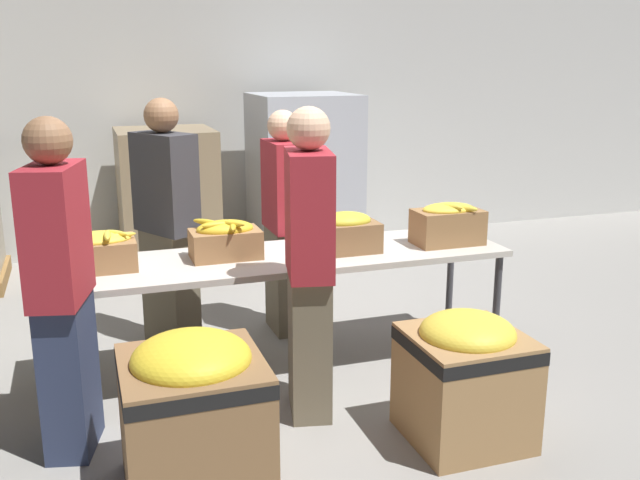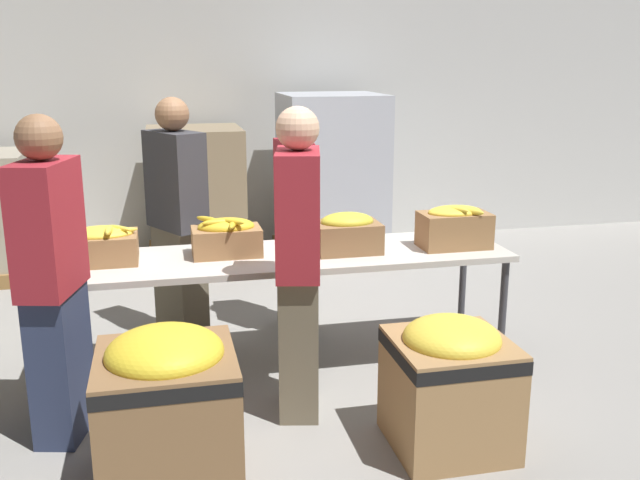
{
  "view_description": "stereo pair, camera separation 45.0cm",
  "coord_description": "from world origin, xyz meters",
  "px_view_note": "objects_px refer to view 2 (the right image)",
  "views": [
    {
      "loc": [
        -1.18,
        -4.23,
        2.0
      ],
      "look_at": [
        0.22,
        -0.1,
        0.88
      ],
      "focal_mm": 40.0,
      "sensor_mm": 36.0,
      "label": 1
    },
    {
      "loc": [
        -0.75,
        -4.35,
        2.0
      ],
      "look_at": [
        0.22,
        -0.1,
        0.88
      ],
      "focal_mm": 40.0,
      "sensor_mm": 36.0,
      "label": 2
    }
  ],
  "objects_px": {
    "sorting_table": "(284,261)",
    "volunteer_1": "(53,284)",
    "volunteer_3": "(299,266)",
    "donation_bin_0": "(168,402)",
    "banana_box_3": "(454,226)",
    "pallet_stack_0": "(332,179)",
    "banana_box_1": "(226,236)",
    "volunteer_0": "(178,223)",
    "donation_bin_1": "(450,380)",
    "volunteer_2": "(294,223)",
    "banana_box_0": "(102,244)",
    "pallet_stack_1": "(197,197)",
    "banana_box_2": "(347,232)"
  },
  "relations": [
    {
      "from": "banana_box_3",
      "to": "volunteer_1",
      "type": "distance_m",
      "value": 2.51
    },
    {
      "from": "banana_box_2",
      "to": "banana_box_3",
      "type": "distance_m",
      "value": 0.72
    },
    {
      "from": "volunteer_0",
      "to": "volunteer_3",
      "type": "xyz_separation_m",
      "value": [
        0.62,
        -1.28,
        0.01
      ]
    },
    {
      "from": "volunteer_0",
      "to": "volunteer_2",
      "type": "distance_m",
      "value": 0.84
    },
    {
      "from": "banana_box_1",
      "to": "volunteer_0",
      "type": "relative_size",
      "value": 0.25
    },
    {
      "from": "donation_bin_1",
      "to": "pallet_stack_1",
      "type": "height_order",
      "value": "pallet_stack_1"
    },
    {
      "from": "volunteer_3",
      "to": "pallet_stack_1",
      "type": "height_order",
      "value": "volunteer_3"
    },
    {
      "from": "sorting_table",
      "to": "volunteer_1",
      "type": "relative_size",
      "value": 1.68
    },
    {
      "from": "banana_box_1",
      "to": "pallet_stack_0",
      "type": "distance_m",
      "value": 2.79
    },
    {
      "from": "donation_bin_0",
      "to": "pallet_stack_1",
      "type": "relative_size",
      "value": 0.58
    },
    {
      "from": "banana_box_3",
      "to": "volunteer_0",
      "type": "bearing_deg",
      "value": 157.48
    },
    {
      "from": "banana_box_1",
      "to": "pallet_stack_1",
      "type": "relative_size",
      "value": 0.32
    },
    {
      "from": "volunteer_3",
      "to": "donation_bin_0",
      "type": "distance_m",
      "value": 1.04
    },
    {
      "from": "banana_box_1",
      "to": "banana_box_3",
      "type": "bearing_deg",
      "value": -5.21
    },
    {
      "from": "sorting_table",
      "to": "donation_bin_1",
      "type": "relative_size",
      "value": 4.11
    },
    {
      "from": "volunteer_3",
      "to": "pallet_stack_0",
      "type": "height_order",
      "value": "volunteer_3"
    },
    {
      "from": "volunteer_0",
      "to": "volunteer_2",
      "type": "bearing_deg",
      "value": 59.82
    },
    {
      "from": "volunteer_1",
      "to": "volunteer_3",
      "type": "distance_m",
      "value": 1.3
    },
    {
      "from": "banana_box_0",
      "to": "donation_bin_1",
      "type": "xyz_separation_m",
      "value": [
        1.78,
        -1.25,
        -0.51
      ]
    },
    {
      "from": "banana_box_3",
      "to": "volunteer_0",
      "type": "relative_size",
      "value": 0.26
    },
    {
      "from": "volunteer_2",
      "to": "pallet_stack_0",
      "type": "height_order",
      "value": "pallet_stack_0"
    },
    {
      "from": "donation_bin_0",
      "to": "pallet_stack_0",
      "type": "height_order",
      "value": "pallet_stack_0"
    },
    {
      "from": "pallet_stack_0",
      "to": "volunteer_1",
      "type": "bearing_deg",
      "value": -125.65
    },
    {
      "from": "sorting_table",
      "to": "banana_box_3",
      "type": "height_order",
      "value": "banana_box_3"
    },
    {
      "from": "volunteer_0",
      "to": "volunteer_2",
      "type": "height_order",
      "value": "volunteer_0"
    },
    {
      "from": "sorting_table",
      "to": "volunteer_1",
      "type": "distance_m",
      "value": 1.46
    },
    {
      "from": "donation_bin_1",
      "to": "pallet_stack_1",
      "type": "xyz_separation_m",
      "value": [
        -1.07,
        3.83,
        0.28
      ]
    },
    {
      "from": "pallet_stack_0",
      "to": "donation_bin_1",
      "type": "bearing_deg",
      "value": -94.2
    },
    {
      "from": "volunteer_3",
      "to": "donation_bin_0",
      "type": "relative_size",
      "value": 2.25
    },
    {
      "from": "volunteer_2",
      "to": "pallet_stack_0",
      "type": "relative_size",
      "value": 0.99
    },
    {
      "from": "banana_box_3",
      "to": "pallet_stack_1",
      "type": "relative_size",
      "value": 0.34
    },
    {
      "from": "donation_bin_0",
      "to": "pallet_stack_1",
      "type": "height_order",
      "value": "pallet_stack_1"
    },
    {
      "from": "sorting_table",
      "to": "banana_box_0",
      "type": "relative_size",
      "value": 6.63
    },
    {
      "from": "sorting_table",
      "to": "banana_box_2",
      "type": "relative_size",
      "value": 7.01
    },
    {
      "from": "volunteer_3",
      "to": "volunteer_0",
      "type": "bearing_deg",
      "value": 38.09
    },
    {
      "from": "banana_box_0",
      "to": "banana_box_3",
      "type": "relative_size",
      "value": 0.96
    },
    {
      "from": "sorting_table",
      "to": "pallet_stack_0",
      "type": "height_order",
      "value": "pallet_stack_0"
    },
    {
      "from": "banana_box_0",
      "to": "pallet_stack_0",
      "type": "relative_size",
      "value": 0.27
    },
    {
      "from": "donation_bin_1",
      "to": "banana_box_3",
      "type": "bearing_deg",
      "value": 66.85
    },
    {
      "from": "volunteer_0",
      "to": "volunteer_1",
      "type": "distance_m",
      "value": 1.44
    },
    {
      "from": "banana_box_3",
      "to": "donation_bin_1",
      "type": "distance_m",
      "value": 1.32
    },
    {
      "from": "banana_box_2",
      "to": "banana_box_0",
      "type": "bearing_deg",
      "value": 176.56
    },
    {
      "from": "sorting_table",
      "to": "volunteer_0",
      "type": "height_order",
      "value": "volunteer_0"
    },
    {
      "from": "donation_bin_1",
      "to": "volunteer_2",
      "type": "bearing_deg",
      "value": 104.29
    },
    {
      "from": "banana_box_0",
      "to": "volunteer_3",
      "type": "xyz_separation_m",
      "value": [
        1.09,
        -0.68,
        -0.02
      ]
    },
    {
      "from": "banana_box_3",
      "to": "donation_bin_1",
      "type": "relative_size",
      "value": 0.64
    },
    {
      "from": "banana_box_2",
      "to": "volunteer_2",
      "type": "xyz_separation_m",
      "value": [
        -0.22,
        0.68,
        -0.08
      ]
    },
    {
      "from": "volunteer_1",
      "to": "volunteer_2",
      "type": "bearing_deg",
      "value": -36.35
    },
    {
      "from": "sorting_table",
      "to": "banana_box_3",
      "type": "relative_size",
      "value": 6.4
    },
    {
      "from": "volunteer_3",
      "to": "donation_bin_1",
      "type": "height_order",
      "value": "volunteer_3"
    }
  ]
}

